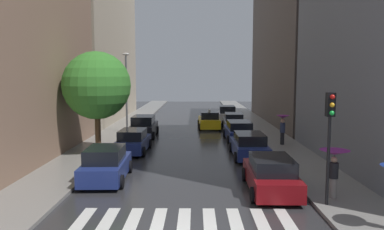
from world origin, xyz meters
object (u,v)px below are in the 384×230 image
Objects in this scene: parked_car_right_second at (249,146)px; parked_car_right_fifth at (227,114)px; pedestrian_by_kerb at (283,124)px; taxi_midroad at (209,120)px; pedestrian_foreground at (334,161)px; parked_car_left_nearest at (106,165)px; parked_car_right_third at (239,131)px; parked_car_left_third at (144,127)px; parked_car_right_nearest at (271,175)px; traffic_light_right_corner at (330,124)px; lamp_post_left at (126,87)px; parked_car_right_fourth at (233,122)px; street_tree_left at (97,86)px; parked_car_left_second at (133,141)px.

parked_car_right_second is 1.05× the size of parked_car_right_fifth.
taxi_midroad is at bearing -131.65° from pedestrian_by_kerb.
pedestrian_foreground is 11.54m from pedestrian_by_kerb.
parked_car_left_nearest is 0.89× the size of parked_car_right_third.
pedestrian_by_kerb is at bearing -132.91° from parked_car_right_third.
pedestrian_foreground is at bearing -147.75° from parked_car_left_third.
parked_car_right_nearest is 19.40m from taxi_midroad.
parked_car_left_third is at bearing 28.66° from parked_car_right_nearest.
traffic_light_right_corner is 0.63× the size of lamp_post_left.
taxi_midroad is (-2.27, 0.63, 0.04)m from parked_car_right_fourth.
parked_car_right_nearest is 1.02× the size of parked_car_right_second.
street_tree_left reaches higher than parked_car_right_fourth.
parked_car_left_nearest is at bearing 179.67° from parked_car_left_second.
parked_car_left_nearest is 2.03× the size of pedestrian_by_kerb.
lamp_post_left is at bearing 49.21° from parked_car_left_third.
parked_car_right_fifth is 2.08× the size of pedestrian_by_kerb.
parked_car_right_nearest is 1.03× the size of parked_car_right_fourth.
parked_car_left_second is 0.88× the size of parked_car_right_third.
parked_car_left_third is 8.25m from street_tree_left.
parked_car_right_third is at bearing 179.77° from parked_car_right_fourth.
parked_car_right_fourth is (7.90, 17.06, -0.05)m from parked_car_left_nearest.
parked_car_right_fifth is at bearing 93.62° from traffic_light_right_corner.
parked_car_left_second is at bearing 131.86° from traffic_light_right_corner.
taxi_midroad reaches higher than parked_car_right_nearest.
parked_car_right_nearest is at bearing 178.25° from parked_car_right_third.
pedestrian_by_kerb reaches higher than parked_car_right_fifth.
parked_car_right_second is 0.71× the size of street_tree_left.
taxi_midroad is (-2.04, 12.49, 0.04)m from parked_car_right_second.
parked_car_left_second is 0.94× the size of taxi_midroad.
parked_car_right_second is 4.57m from pedestrian_by_kerb.
parked_car_right_second is 2.33× the size of pedestrian_foreground.
lamp_post_left reaches higher than parked_car_right_third.
parked_car_right_fourth is 2.32× the size of pedestrian_foreground.
parked_car_left_nearest is 6.58m from parked_car_left_second.
parked_car_left_second reaches higher than parked_car_right_fourth.
traffic_light_right_corner is at bearing 49.64° from pedestrian_foreground.
parked_car_right_nearest is at bearing 4.20° from pedestrian_by_kerb.
street_tree_left is (-9.60, -16.74, 3.61)m from parked_car_right_fifth.
parked_car_left_second is at bearing -178.26° from parked_car_left_third.
parked_car_right_second is (7.63, -7.68, -0.09)m from parked_car_left_third.
pedestrian_by_kerb is at bearing -40.14° from parked_car_right_second.
parked_car_right_nearest is at bearing -103.83° from parked_car_left_nearest.
pedestrian_foreground is (2.24, -8.07, 0.93)m from parked_car_right_second.
parked_car_left_nearest is 1.01× the size of parked_car_left_second.
parked_car_left_nearest is 10.38m from traffic_light_right_corner.
parked_car_right_nearest is 2.38× the size of pedestrian_foreground.
parked_car_right_nearest is 1.04× the size of taxi_midroad.
taxi_midroad is 2.28× the size of pedestrian_foreground.
parked_car_right_fourth is at bearing -61.83° from parked_car_left_third.
parked_car_right_second is at bearing -3.03° from street_tree_left.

